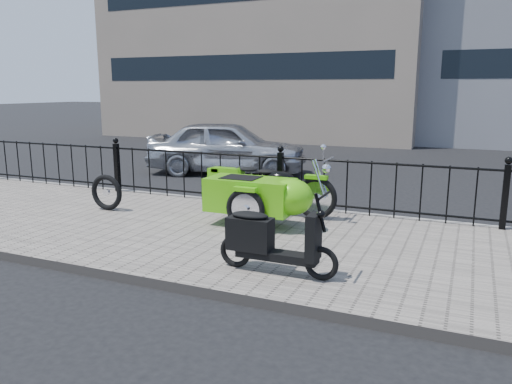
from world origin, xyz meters
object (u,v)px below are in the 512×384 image
at_px(scooter, 269,240).
at_px(spare_tire, 107,192).
at_px(motorcycle_sidecar, 265,194).
at_px(sedan_car, 227,147).

height_order(scooter, spare_tire, scooter).
xyz_separation_m(motorcycle_sidecar, sedan_car, (-2.94, 4.58, 0.09)).
height_order(motorcycle_sidecar, sedan_car, sedan_car).
xyz_separation_m(motorcycle_sidecar, spare_tire, (-2.81, -0.23, -0.17)).
distance_m(motorcycle_sidecar, scooter, 2.03).
height_order(scooter, sedan_car, sedan_car).
bearing_deg(motorcycle_sidecar, scooter, -66.12).
relative_size(scooter, spare_tire, 2.30).
xyz_separation_m(scooter, spare_tire, (-3.62, 1.62, -0.06)).
xyz_separation_m(spare_tire, sedan_car, (-0.14, 4.81, 0.26)).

